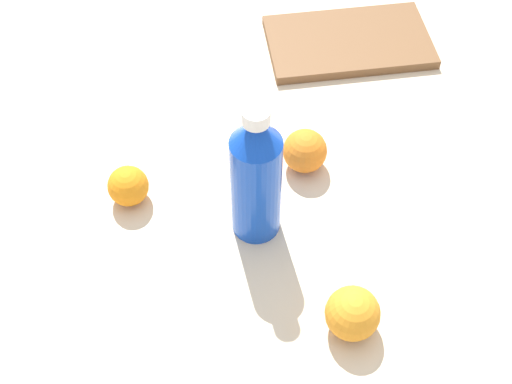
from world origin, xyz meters
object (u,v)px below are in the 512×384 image
water_bottle (256,177)px  orange_1 (353,313)px  orange_2 (305,151)px  orange_0 (128,186)px  cutting_board (349,42)px

water_bottle → orange_1: 0.22m
water_bottle → orange_2: size_ratio=3.52×
water_bottle → orange_0: size_ratio=3.93×
orange_1 → orange_2: (0.01, 0.29, -0.00)m
water_bottle → orange_1: size_ratio=3.32×
orange_2 → cutting_board: bearing=60.4°
water_bottle → cutting_board: water_bottle is taller
water_bottle → orange_1: (0.09, -0.19, -0.08)m
water_bottle → orange_2: water_bottle is taller
orange_0 → orange_2: (0.28, 0.01, 0.00)m
orange_2 → cutting_board: (0.15, 0.26, -0.03)m
water_bottle → orange_2: (0.10, 0.10, -0.08)m
orange_0 → water_bottle: bearing=-25.6°
orange_0 → cutting_board: 0.51m
orange_0 → orange_2: orange_2 is taller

